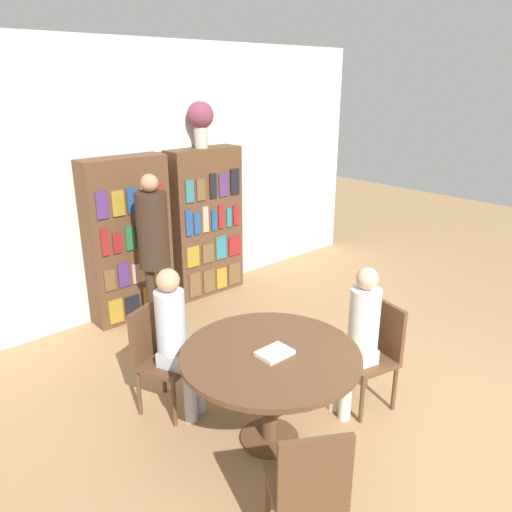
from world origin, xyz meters
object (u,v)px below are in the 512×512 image
object	(u,v)px
seated_reader_right	(358,334)
chair_far_side	(375,350)
flower_vase	(200,119)
chair_left_side	(158,353)
bookshelf_right	(206,223)
reading_table	(270,366)
librarian_standing	(153,237)
bookshelf_left	(128,240)
chair_near_camera	(308,486)
seated_reader_left	(176,336)

from	to	relation	value
seated_reader_right	chair_far_side	bearing A→B (deg)	-90.00
flower_vase	chair_left_side	size ratio (longest dim) A/B	0.59
bookshelf_right	reading_table	distance (m)	2.93
chair_left_side	seated_reader_right	size ratio (longest dim) A/B	0.72
chair_left_side	librarian_standing	xyz separation A→B (m)	(0.70, 1.19, 0.55)
bookshelf_right	librarian_standing	distance (m)	1.15
bookshelf_right	flower_vase	xyz separation A→B (m)	(-0.02, 0.00, 1.24)
bookshelf_left	chair_far_side	world-z (taller)	bookshelf_left
chair_left_side	chair_far_side	bearing A→B (deg)	117.00
bookshelf_left	chair_left_side	bearing A→B (deg)	-111.63
seated_reader_right	librarian_standing	xyz separation A→B (m)	(-0.47, 2.28, 0.36)
seated_reader_right	librarian_standing	distance (m)	2.35
bookshelf_right	chair_far_side	xyz separation A→B (m)	(-0.37, -2.82, -0.40)
chair_near_camera	seated_reader_left	distance (m)	1.61
chair_near_camera	chair_far_side	xyz separation A→B (m)	(1.47, 0.62, 0.00)
chair_far_side	seated_reader_right	bearing A→B (deg)	90.00
flower_vase	seated_reader_right	size ratio (longest dim) A/B	0.43
chair_far_side	chair_near_camera	bearing A→B (deg)	126.00
chair_near_camera	seated_reader_left	bearing A→B (deg)	113.98
librarian_standing	bookshelf_right	bearing A→B (deg)	26.09
bookshelf_left	seated_reader_right	xyz separation A→B (m)	(0.50, -2.78, -0.21)
flower_vase	chair_far_side	bearing A→B (deg)	-97.22
seated_reader_right	seated_reader_left	bearing A→B (deg)	63.01
chair_near_camera	librarian_standing	distance (m)	3.10
reading_table	chair_near_camera	bearing A→B (deg)	-121.00
chair_left_side	seated_reader_left	distance (m)	0.27
chair_left_side	chair_far_side	world-z (taller)	same
flower_vase	chair_left_side	distance (m)	2.91
seated_reader_right	chair_left_side	bearing A→B (deg)	59.99
chair_far_side	seated_reader_right	xyz separation A→B (m)	(-0.18, 0.04, 0.19)
flower_vase	reading_table	size ratio (longest dim) A/B	0.41
flower_vase	librarian_standing	xyz separation A→B (m)	(-1.01, -0.51, -1.10)
chair_near_camera	chair_left_side	distance (m)	1.76
chair_near_camera	seated_reader_left	xyz separation A→B (m)	(0.19, 1.58, 0.20)
reading_table	flower_vase	bearing A→B (deg)	63.14
reading_table	chair_left_side	world-z (taller)	chair_left_side
reading_table	seated_reader_left	size ratio (longest dim) A/B	1.04
bookshelf_right	reading_table	xyz separation A→B (m)	(-1.34, -2.60, -0.27)
chair_far_side	librarian_standing	xyz separation A→B (m)	(-0.65, 2.32, 0.55)
flower_vase	bookshelf_right	bearing A→B (deg)	-16.19
chair_left_side	seated_reader_left	xyz separation A→B (m)	(0.07, -0.17, 0.20)
bookshelf_right	seated_reader_left	world-z (taller)	bookshelf_right
reading_table	seated_reader_right	bearing A→B (deg)	-13.00
chair_near_camera	seated_reader_right	bearing A→B (deg)	58.29
bookshelf_right	flower_vase	world-z (taller)	flower_vase
reading_table	chair_far_side	bearing A→B (deg)	-13.00
chair_near_camera	chair_far_side	bearing A→B (deg)	54.00
seated_reader_left	seated_reader_right	size ratio (longest dim) A/B	1.01
bookshelf_left	chair_far_side	xyz separation A→B (m)	(0.68, -2.82, -0.40)
flower_vase	seated_reader_left	xyz separation A→B (m)	(-1.63, -1.87, -1.45)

